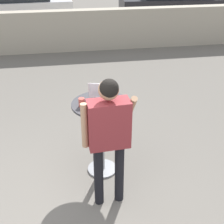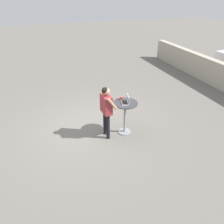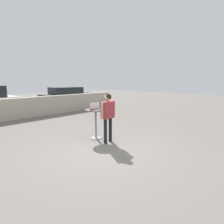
# 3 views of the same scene
# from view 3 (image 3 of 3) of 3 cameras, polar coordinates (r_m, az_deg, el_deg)

# --- Properties ---
(ground_plane) EXTENTS (50.00, 50.00, 0.00)m
(ground_plane) POSITION_cam_3_polar(r_m,az_deg,el_deg) (5.33, -3.11, -12.28)
(ground_plane) COLOR slate
(pavement_kerb) EXTENTS (13.14, 0.35, 1.12)m
(pavement_kerb) POSITION_cam_3_polar(r_m,az_deg,el_deg) (10.63, -27.56, 1.08)
(pavement_kerb) COLOR #B2A893
(pavement_kerb) RESTS_ON ground_plane
(cafe_table) EXTENTS (0.74, 0.74, 1.04)m
(cafe_table) POSITION_cam_3_polar(r_m,az_deg,el_deg) (6.15, -5.33, -2.01)
(cafe_table) COLOR gray
(cafe_table) RESTS_ON ground_plane
(laptop) EXTENTS (0.39, 0.31, 0.23)m
(laptop) POSITION_cam_3_polar(r_m,az_deg,el_deg) (6.11, -5.45, 1.33)
(laptop) COLOR silver
(laptop) RESTS_ON cafe_table
(coffee_mug) EXTENTS (0.11, 0.08, 0.11)m
(coffee_mug) POSITION_cam_3_polar(r_m,az_deg,el_deg) (5.91, -6.90, 0.99)
(coffee_mug) COLOR #C14C42
(coffee_mug) RESTS_ON cafe_table
(standing_person) EXTENTS (0.60, 0.38, 1.63)m
(standing_person) POSITION_cam_3_polar(r_m,az_deg,el_deg) (5.67, -1.38, 0.07)
(standing_person) COLOR black
(standing_person) RESTS_ON ground_plane
(parked_car_further_down) EXTENTS (4.48, 2.06, 1.51)m
(parked_car_further_down) POSITION_cam_3_polar(r_m,az_deg,el_deg) (14.81, -14.19, 5.07)
(parked_car_further_down) COLOR black
(parked_car_further_down) RESTS_ON ground_plane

